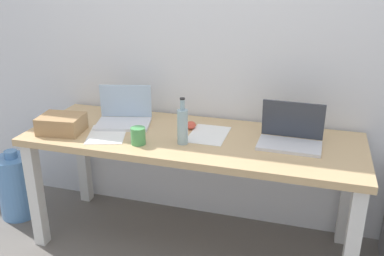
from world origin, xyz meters
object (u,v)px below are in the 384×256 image
at_px(desk, 192,151).
at_px(laptop_right, 291,136).
at_px(laptop_left, 124,116).
at_px(coffee_mug, 138,136).
at_px(cardboard_box, 62,124).
at_px(water_cooler_jug, 16,186).
at_px(computer_mouse, 191,125).
at_px(beer_bottle, 183,126).

distance_m(desk, laptop_right, 0.57).
xyz_separation_m(laptop_left, laptop_right, (1.01, -0.05, 0.00)).
height_order(laptop_right, coffee_mug, laptop_right).
distance_m(cardboard_box, water_cooler_jug, 0.75).
relative_size(desk, laptop_left, 5.26).
bearing_deg(computer_mouse, laptop_right, -23.22).
relative_size(desk, beer_bottle, 7.36).
relative_size(desk, computer_mouse, 19.22).
height_order(beer_bottle, water_cooler_jug, beer_bottle).
height_order(laptop_right, computer_mouse, laptop_right).
distance_m(beer_bottle, coffee_mug, 0.25).
xyz_separation_m(desk, computer_mouse, (-0.04, 0.13, 0.11)).
height_order(laptop_left, laptop_right, laptop_right).
distance_m(laptop_right, computer_mouse, 0.60).
xyz_separation_m(cardboard_box, coffee_mug, (0.50, -0.04, -0.00)).
bearing_deg(beer_bottle, water_cooler_jug, 176.66).
bearing_deg(beer_bottle, computer_mouse, 96.07).
bearing_deg(desk, water_cooler_jug, -178.04).
relative_size(desk, water_cooler_jug, 3.94).
bearing_deg(computer_mouse, beer_bottle, -98.37).
bearing_deg(laptop_right, cardboard_box, -171.67).
relative_size(laptop_right, water_cooler_jug, 0.70).
bearing_deg(coffee_mug, desk, 37.53).
relative_size(cardboard_box, water_cooler_jug, 0.50).
bearing_deg(beer_bottle, coffee_mug, -161.43).
distance_m(coffee_mug, water_cooler_jug, 1.15).
xyz_separation_m(desk, water_cooler_jug, (-1.25, -0.04, -0.41)).
distance_m(cardboard_box, coffee_mug, 0.50).
height_order(desk, coffee_mug, coffee_mug).
relative_size(beer_bottle, computer_mouse, 2.61).
height_order(laptop_left, beer_bottle, beer_bottle).
bearing_deg(coffee_mug, computer_mouse, 57.21).
bearing_deg(laptop_right, desk, -176.42).
bearing_deg(water_cooler_jug, cardboard_box, -12.76).
xyz_separation_m(desk, laptop_right, (0.55, 0.03, 0.15)).
bearing_deg(laptop_left, beer_bottle, -23.88).
bearing_deg(computer_mouse, water_cooler_jug, 173.53).
height_order(desk, laptop_right, laptop_right).
bearing_deg(cardboard_box, laptop_right, 8.33).
bearing_deg(computer_mouse, coffee_mug, -137.24).
distance_m(laptop_left, laptop_right, 1.01).
distance_m(laptop_left, water_cooler_jug, 0.97).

